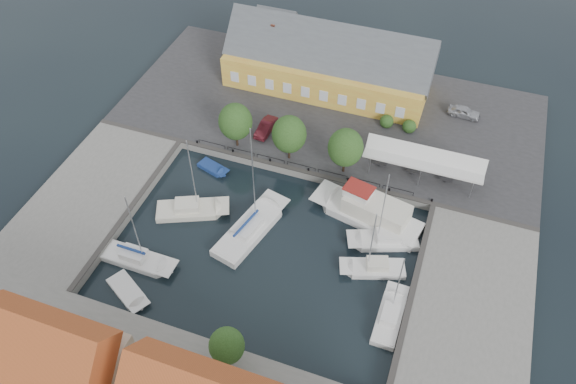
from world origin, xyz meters
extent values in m
plane|color=black|center=(0.00, 0.00, 0.00)|extent=(140.00, 140.00, 0.00)
cube|color=#2D2D30|center=(0.00, 23.00, 0.50)|extent=(56.00, 26.00, 1.00)
cube|color=slate|center=(-22.00, -2.00, 0.50)|extent=(12.00, 24.00, 1.00)
cube|color=slate|center=(22.00, -2.00, 0.50)|extent=(12.00, 24.00, 1.00)
cube|color=#383533|center=(0.00, 10.30, 1.06)|extent=(56.00, 0.60, 0.12)
cube|color=#383533|center=(-16.30, -2.00, 1.06)|extent=(0.60, 24.00, 0.12)
cube|color=#383533|center=(16.30, -2.00, 1.06)|extent=(0.60, 24.00, 0.12)
cylinder|color=black|center=(-14.00, 10.60, 1.20)|extent=(0.24, 0.24, 0.40)
cylinder|color=black|center=(-9.00, 10.60, 1.20)|extent=(0.24, 0.24, 0.40)
cylinder|color=black|center=(-4.00, 10.60, 1.20)|extent=(0.24, 0.24, 0.40)
cylinder|color=black|center=(1.00, 10.60, 1.20)|extent=(0.24, 0.24, 0.40)
cylinder|color=black|center=(6.00, 10.60, 1.20)|extent=(0.24, 0.24, 0.40)
cylinder|color=black|center=(11.00, 10.60, 1.20)|extent=(0.24, 0.24, 0.40)
cylinder|color=black|center=(16.00, 10.60, 1.20)|extent=(0.24, 0.24, 0.40)
cube|color=gold|center=(-2.00, 28.00, 3.25)|extent=(28.00, 10.00, 4.50)
cube|color=#474C51|center=(-2.00, 28.00, 6.75)|extent=(28.56, 7.60, 7.60)
cube|color=gold|center=(-12.00, 34.00, 2.75)|extent=(6.00, 6.00, 3.50)
cube|color=brown|center=(-10.00, 28.00, 8.60)|extent=(0.60, 0.60, 1.20)
cube|color=silver|center=(14.00, 14.50, 3.70)|extent=(14.00, 4.00, 0.25)
cylinder|color=silver|center=(8.00, 12.70, 2.35)|extent=(0.10, 0.10, 2.70)
cylinder|color=silver|center=(8.00, 16.30, 2.35)|extent=(0.10, 0.10, 2.70)
cylinder|color=silver|center=(14.00, 12.70, 2.35)|extent=(0.10, 0.10, 2.70)
cylinder|color=silver|center=(14.00, 16.30, 2.35)|extent=(0.10, 0.10, 2.70)
cylinder|color=silver|center=(20.00, 12.70, 2.35)|extent=(0.10, 0.10, 2.70)
cylinder|color=silver|center=(20.00, 16.30, 2.35)|extent=(0.10, 0.10, 2.70)
cylinder|color=black|center=(-9.00, 12.00, 2.05)|extent=(0.30, 0.30, 2.10)
ellipsoid|color=#204217|center=(-9.00, 12.00, 4.88)|extent=(4.20, 4.20, 4.83)
cylinder|color=black|center=(-2.00, 12.00, 2.05)|extent=(0.30, 0.30, 2.10)
ellipsoid|color=#204217|center=(-2.00, 12.00, 4.88)|extent=(4.20, 4.20, 4.83)
cylinder|color=black|center=(5.00, 12.00, 2.05)|extent=(0.30, 0.30, 2.10)
ellipsoid|color=#204217|center=(5.00, 12.00, 4.88)|extent=(4.20, 4.20, 4.83)
imported|color=#B7B9C0|center=(17.31, 27.63, 1.73)|extent=(4.39, 2.00, 1.46)
imported|color=#54131D|center=(-6.52, 15.68, 1.73)|extent=(1.88, 4.56, 1.47)
cube|color=silver|center=(-2.55, -0.52, 0.15)|extent=(5.38, 9.50, 1.50)
cube|color=silver|center=(-2.29, 0.57, 0.94)|extent=(5.68, 11.21, 0.08)
cube|color=silver|center=(-2.50, -0.30, 1.40)|extent=(3.07, 4.02, 0.90)
cylinder|color=silver|center=(-2.13, 1.23, 7.62)|extent=(0.12, 0.12, 13.44)
cube|color=navy|center=(-2.55, -0.52, 2.15)|extent=(1.27, 4.40, 0.22)
cube|color=silver|center=(10.39, 6.31, 0.10)|extent=(11.22, 6.21, 1.80)
cube|color=silver|center=(9.09, 6.60, 1.04)|extent=(13.26, 6.53, 0.08)
cube|color=silver|center=(10.39, 6.31, 2.10)|extent=(7.86, 4.90, 2.20)
cube|color=silver|center=(8.06, 6.83, 3.50)|extent=(3.33, 2.78, 1.20)
cube|color=maroon|center=(8.06, 6.83, 4.15)|extent=(3.61, 2.95, 0.10)
cube|color=silver|center=(12.56, 3.85, 0.05)|extent=(6.88, 4.77, 1.30)
cube|color=silver|center=(11.82, 3.57, 0.74)|extent=(8.03, 5.12, 0.08)
cube|color=silver|center=(12.41, 3.80, 1.20)|extent=(3.02, 2.61, 0.90)
cylinder|color=silver|center=(11.38, 3.40, 5.66)|extent=(0.12, 0.12, 9.91)
cube|color=silver|center=(12.34, -0.25, 0.05)|extent=(6.07, 3.99, 1.30)
cube|color=silver|center=(11.67, -0.47, 0.74)|extent=(7.11, 4.25, 0.08)
cube|color=silver|center=(12.20, -0.29, 1.20)|extent=(2.63, 2.22, 0.90)
cylinder|color=silver|center=(11.27, -0.60, 4.91)|extent=(0.12, 0.12, 8.43)
cube|color=silver|center=(14.77, -5.95, 0.05)|extent=(2.42, 5.94, 1.30)
cube|color=silver|center=(14.78, -5.21, 0.74)|extent=(2.34, 7.12, 0.08)
cube|color=silver|center=(14.78, -5.80, 1.20)|extent=(1.62, 2.38, 0.90)
cylinder|color=silver|center=(14.79, -4.77, 4.83)|extent=(0.12, 0.12, 8.26)
cube|color=silver|center=(-10.46, 0.35, 0.05)|extent=(7.43, 5.48, 1.30)
cube|color=silver|center=(-9.68, 0.70, 0.74)|extent=(8.62, 5.93, 0.08)
cube|color=silver|center=(-10.30, 0.42, 1.20)|extent=(3.31, 2.95, 0.90)
cylinder|color=silver|center=(-9.21, 0.91, 5.81)|extent=(0.12, 0.12, 10.22)
cube|color=silver|center=(-12.63, -7.78, 0.05)|extent=(6.75, 2.63, 1.30)
cube|color=silver|center=(-11.79, -7.78, 0.74)|extent=(8.09, 2.54, 0.08)
cube|color=silver|center=(-12.46, -7.78, 1.20)|extent=(2.71, 1.77, 0.90)
cylinder|color=silver|center=(-11.28, -7.79, 5.64)|extent=(0.12, 0.12, 9.89)
cube|color=navy|center=(-12.63, -7.78, 1.95)|extent=(3.36, 0.25, 0.22)
cube|color=silver|center=(-11.44, -11.42, 0.05)|extent=(4.96, 4.06, 0.90)
cube|color=silver|center=(-10.95, -11.70, 0.54)|extent=(5.70, 4.42, 0.08)
cube|color=navy|center=(-10.87, 7.93, 0.05)|extent=(3.68, 2.59, 0.80)
cube|color=navy|center=(-10.47, 7.81, 0.49)|extent=(4.30, 2.72, 0.08)
cube|color=beige|center=(-10.00, -23.00, 4.50)|extent=(11.00, 8.00, 7.00)
cube|color=#AE4E25|center=(-10.00, -23.00, 9.25)|extent=(11.33, 6.50, 6.50)
cube|color=brown|center=(-12.75, -23.00, 10.90)|extent=(0.70, 0.70, 1.00)
cube|color=brown|center=(-7.80, -23.00, 10.80)|extent=(0.60, 0.60, 0.80)
cube|color=brown|center=(1.00, -23.00, 11.40)|extent=(0.70, 0.70, 1.00)
camera|label=1|loc=(15.06, -36.09, 49.03)|focal=35.00mm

